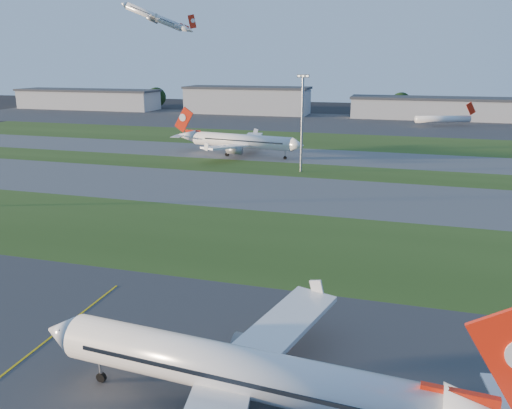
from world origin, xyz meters
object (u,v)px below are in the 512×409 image
(airliner_parked, at_px, (241,373))
(airliner_taxiing, at_px, (241,141))
(mini_jet_near, at_px, (443,119))
(light_mast_centre, at_px, (302,117))

(airliner_parked, bearing_deg, airliner_taxiing, 111.66)
(mini_jet_near, xyz_separation_m, light_mast_centre, (-44.52, -116.41, 11.53))
(mini_jet_near, relative_size, light_mast_centre, 1.06)
(airliner_parked, distance_m, light_mast_centre, 99.36)
(airliner_parked, xyz_separation_m, airliner_taxiing, (-36.82, 116.22, 0.27))
(airliner_parked, relative_size, light_mast_centre, 1.53)
(airliner_parked, xyz_separation_m, light_mast_centre, (-13.85, 97.83, 10.48))
(airliner_taxiing, bearing_deg, mini_jet_near, -116.04)
(airliner_parked, relative_size, mini_jet_near, 1.45)
(airliner_taxiing, height_order, light_mast_centre, light_mast_centre)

